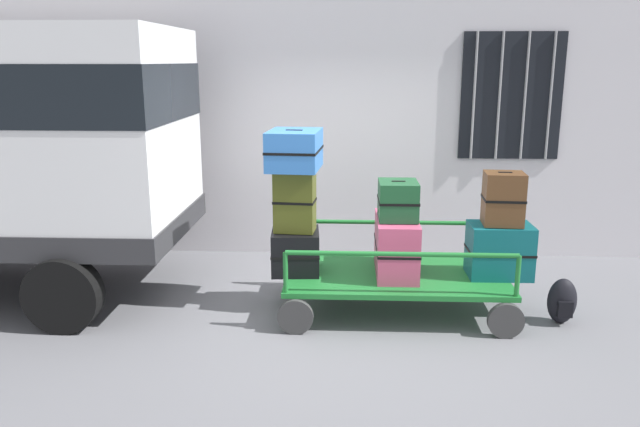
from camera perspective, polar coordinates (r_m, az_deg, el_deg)
ground_plane at (r=6.10m, az=1.50°, el=-9.49°), size 40.00×40.00×0.00m
building_wall at (r=7.84m, az=2.05°, el=14.41°), size 12.00×0.38×5.00m
luggage_cart at (r=6.23m, az=6.92°, el=-5.95°), size 2.21×1.30×0.38m
cart_railing at (r=6.11m, az=7.02°, el=-2.59°), size 2.10×1.16×0.40m
suitcase_left_bottom at (r=6.17m, az=-2.26°, el=-3.45°), size 0.50×0.53×0.42m
suitcase_left_middle at (r=6.02m, az=-2.32°, el=1.18°), size 0.42×0.31×0.61m
suitcase_left_top at (r=5.95m, az=-2.35°, el=5.85°), size 0.53×0.67×0.38m
suitcase_midleft_bottom at (r=6.15m, az=6.98°, el=-2.92°), size 0.40×0.84×0.56m
suitcase_midleft_middle at (r=5.99m, az=7.14°, el=1.22°), size 0.38×0.44×0.37m
suitcase_center_bottom at (r=6.27m, az=16.09°, el=-3.26°), size 0.61×0.43×0.52m
suitcase_center_middle at (r=6.13m, az=16.42°, el=1.32°), size 0.39×0.35×0.51m
backpack at (r=6.32m, az=21.27°, el=-7.50°), size 0.27×0.22×0.44m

